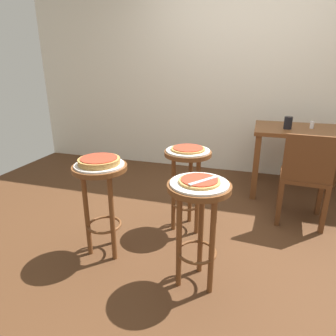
{
  "coord_description": "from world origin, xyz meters",
  "views": [
    {
      "loc": [
        0.18,
        -2.31,
        1.39
      ],
      "look_at": [
        -0.44,
        -0.3,
        0.64
      ],
      "focal_mm": 31.41,
      "sensor_mm": 36.0,
      "label": 1
    }
  ],
  "objects_px": {
    "stool_foreground": "(198,212)",
    "cup_near_edge": "(288,123)",
    "pizza_foreground": "(199,181)",
    "serving_plate_leftside": "(188,151)",
    "pizza_leftside": "(188,149)",
    "pizza_server_knife": "(204,180)",
    "serving_plate_middle": "(99,165)",
    "wooden_chair": "(305,176)",
    "stool_leftside": "(187,173)",
    "pizza_middle": "(99,161)",
    "dining_table": "(302,139)",
    "serving_plate_foreground": "(199,183)",
    "stool_middle": "(101,190)",
    "condiment_shaker": "(312,125)"
  },
  "relations": [
    {
      "from": "pizza_middle",
      "to": "serving_plate_foreground",
      "type": "bearing_deg",
      "value": -9.82
    },
    {
      "from": "stool_middle",
      "to": "pizza_leftside",
      "type": "bearing_deg",
      "value": 46.12
    },
    {
      "from": "stool_foreground",
      "to": "cup_near_edge",
      "type": "height_order",
      "value": "cup_near_edge"
    },
    {
      "from": "pizza_middle",
      "to": "pizza_leftside",
      "type": "bearing_deg",
      "value": 46.12
    },
    {
      "from": "stool_leftside",
      "to": "serving_plate_leftside",
      "type": "height_order",
      "value": "serving_plate_leftside"
    },
    {
      "from": "pizza_middle",
      "to": "dining_table",
      "type": "xyz_separation_m",
      "value": [
        1.5,
        1.64,
        -0.12
      ]
    },
    {
      "from": "pizza_server_knife",
      "to": "serving_plate_leftside",
      "type": "bearing_deg",
      "value": 57.4
    },
    {
      "from": "serving_plate_middle",
      "to": "serving_plate_leftside",
      "type": "distance_m",
      "value": 0.74
    },
    {
      "from": "stool_leftside",
      "to": "serving_plate_foreground",
      "type": "bearing_deg",
      "value": -70.9
    },
    {
      "from": "pizza_foreground",
      "to": "pizza_leftside",
      "type": "height_order",
      "value": "same"
    },
    {
      "from": "pizza_middle",
      "to": "wooden_chair",
      "type": "height_order",
      "value": "wooden_chair"
    },
    {
      "from": "pizza_server_knife",
      "to": "pizza_foreground",
      "type": "bearing_deg",
      "value": 92.89
    },
    {
      "from": "pizza_foreground",
      "to": "serving_plate_leftside",
      "type": "relative_size",
      "value": 0.7
    },
    {
      "from": "dining_table",
      "to": "condiment_shaker",
      "type": "bearing_deg",
      "value": 10.86
    },
    {
      "from": "dining_table",
      "to": "serving_plate_leftside",
      "type": "bearing_deg",
      "value": -131.88
    },
    {
      "from": "serving_plate_middle",
      "to": "pizza_server_knife",
      "type": "relative_size",
      "value": 1.59
    },
    {
      "from": "pizza_leftside",
      "to": "pizza_server_knife",
      "type": "bearing_deg",
      "value": -69.18
    },
    {
      "from": "serving_plate_middle",
      "to": "wooden_chair",
      "type": "bearing_deg",
      "value": 31.92
    },
    {
      "from": "serving_plate_middle",
      "to": "serving_plate_foreground",
      "type": "bearing_deg",
      "value": -9.82
    },
    {
      "from": "stool_middle",
      "to": "serving_plate_leftside",
      "type": "height_order",
      "value": "serving_plate_leftside"
    },
    {
      "from": "stool_foreground",
      "to": "pizza_leftside",
      "type": "xyz_separation_m",
      "value": [
        -0.23,
        0.66,
        0.21
      ]
    },
    {
      "from": "pizza_foreground",
      "to": "serving_plate_middle",
      "type": "bearing_deg",
      "value": 170.18
    },
    {
      "from": "stool_middle",
      "to": "serving_plate_middle",
      "type": "relative_size",
      "value": 2.03
    },
    {
      "from": "serving_plate_foreground",
      "to": "pizza_leftside",
      "type": "distance_m",
      "value": 0.7
    },
    {
      "from": "stool_leftside",
      "to": "dining_table",
      "type": "relative_size",
      "value": 0.72
    },
    {
      "from": "pizza_middle",
      "to": "condiment_shaker",
      "type": "height_order",
      "value": "condiment_shaker"
    },
    {
      "from": "pizza_foreground",
      "to": "pizza_middle",
      "type": "bearing_deg",
      "value": 170.18
    },
    {
      "from": "serving_plate_foreground",
      "to": "serving_plate_middle",
      "type": "bearing_deg",
      "value": 170.18
    },
    {
      "from": "serving_plate_foreground",
      "to": "pizza_middle",
      "type": "relative_size",
      "value": 1.21
    },
    {
      "from": "stool_foreground",
      "to": "pizza_middle",
      "type": "height_order",
      "value": "pizza_middle"
    },
    {
      "from": "pizza_foreground",
      "to": "serving_plate_leftside",
      "type": "xyz_separation_m",
      "value": [
        -0.23,
        0.66,
        -0.02
      ]
    },
    {
      "from": "serving_plate_foreground",
      "to": "stool_leftside",
      "type": "distance_m",
      "value": 0.73
    },
    {
      "from": "pizza_leftside",
      "to": "wooden_chair",
      "type": "height_order",
      "value": "wooden_chair"
    },
    {
      "from": "pizza_leftside",
      "to": "cup_near_edge",
      "type": "bearing_deg",
      "value": 51.13
    },
    {
      "from": "stool_middle",
      "to": "cup_near_edge",
      "type": "distance_m",
      "value": 2.07
    },
    {
      "from": "stool_middle",
      "to": "dining_table",
      "type": "height_order",
      "value": "dining_table"
    },
    {
      "from": "stool_foreground",
      "to": "pizza_middle",
      "type": "relative_size",
      "value": 2.44
    },
    {
      "from": "cup_near_edge",
      "to": "stool_middle",
      "type": "bearing_deg",
      "value": -130.68
    },
    {
      "from": "serving_plate_foreground",
      "to": "pizza_leftside",
      "type": "bearing_deg",
      "value": 109.1
    },
    {
      "from": "wooden_chair",
      "to": "cup_near_edge",
      "type": "bearing_deg",
      "value": 102.48
    },
    {
      "from": "stool_foreground",
      "to": "stool_middle",
      "type": "bearing_deg",
      "value": 170.18
    },
    {
      "from": "stool_middle",
      "to": "pizza_middle",
      "type": "distance_m",
      "value": 0.22
    },
    {
      "from": "cup_near_edge",
      "to": "serving_plate_leftside",
      "type": "bearing_deg",
      "value": -128.87
    },
    {
      "from": "serving_plate_leftside",
      "to": "pizza_server_knife",
      "type": "distance_m",
      "value": 0.73
    },
    {
      "from": "dining_table",
      "to": "pizza_leftside",
      "type": "bearing_deg",
      "value": -131.88
    },
    {
      "from": "dining_table",
      "to": "wooden_chair",
      "type": "height_order",
      "value": "wooden_chair"
    },
    {
      "from": "stool_middle",
      "to": "serving_plate_leftside",
      "type": "distance_m",
      "value": 0.76
    },
    {
      "from": "serving_plate_middle",
      "to": "wooden_chair",
      "type": "relative_size",
      "value": 0.41
    },
    {
      "from": "pizza_leftside",
      "to": "serving_plate_foreground",
      "type": "bearing_deg",
      "value": -70.9
    },
    {
      "from": "stool_foreground",
      "to": "stool_leftside",
      "type": "xyz_separation_m",
      "value": [
        -0.23,
        0.66,
        0.0
      ]
    }
  ]
}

